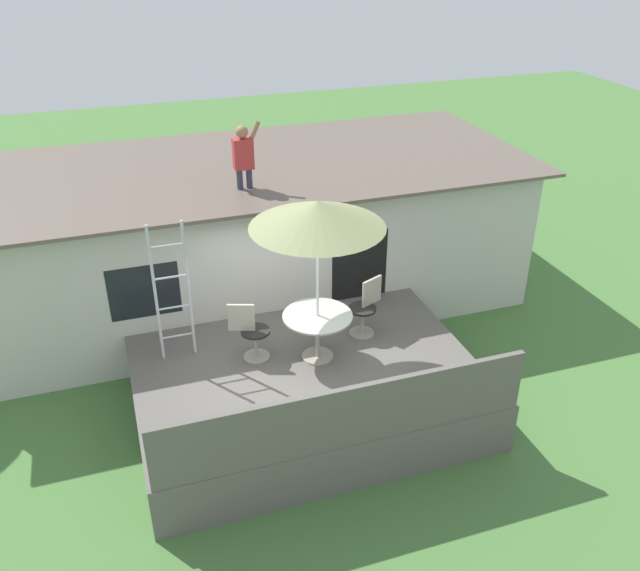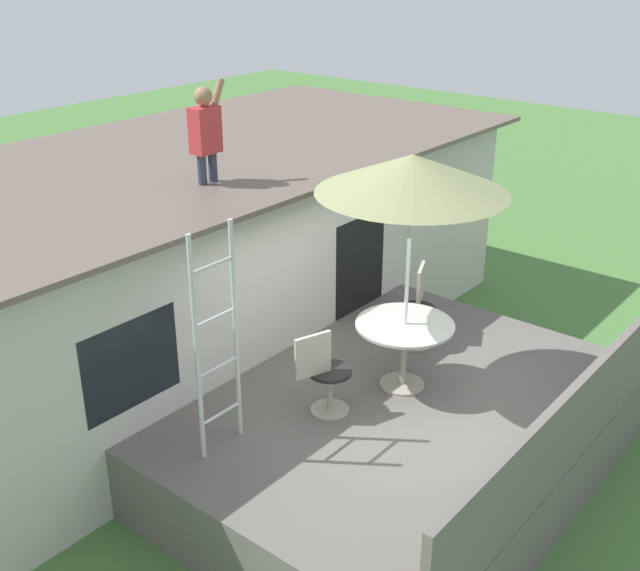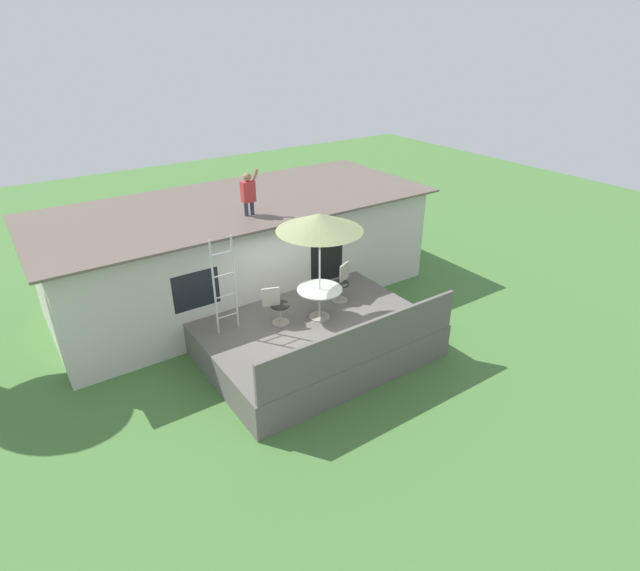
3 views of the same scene
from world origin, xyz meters
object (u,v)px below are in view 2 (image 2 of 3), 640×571
step_ladder (217,343)px  person_figure (206,128)px  patio_chair_right (418,307)px  patio_umbrella (412,174)px  patio_chair_left (324,373)px  patio_table (404,337)px

step_ladder → person_figure: person_figure is taller
patio_chair_right → patio_umbrella: bearing=0.0°
person_figure → patio_chair_left: person_figure is taller
person_figure → patio_chair_right: 3.17m
step_ladder → patio_chair_left: (1.04, -0.40, -0.64)m
patio_chair_left → patio_umbrella: bearing=0.0°
patio_umbrella → patio_table: bearing=90.0°
patio_table → patio_chair_left: size_ratio=1.13×
patio_umbrella → person_figure: size_ratio=2.29×
patio_chair_right → step_ladder: bearing=-30.1°
patio_table → person_figure: (-0.47, 2.35, 1.96)m
patio_umbrella → patio_chair_left: size_ratio=2.76×
patio_umbrella → patio_chair_right: (0.94, 0.43, -1.89)m
step_ladder → person_figure: size_ratio=1.98×
patio_umbrella → person_figure: person_figure is taller
patio_table → patio_umbrella: (0.00, -0.00, 1.76)m
patio_umbrella → patio_chair_right: patio_umbrella is taller
patio_table → patio_chair_right: size_ratio=1.13×
patio_chair_left → patio_chair_right: (1.89, 0.11, 0.00)m
patio_table → step_ladder: (-1.98, 0.72, 0.51)m
patio_table → step_ladder: 2.17m
patio_table → step_ladder: step_ladder is taller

